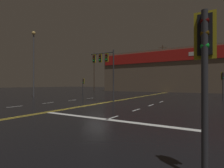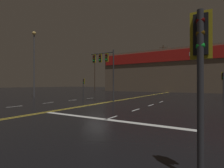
{
  "view_description": "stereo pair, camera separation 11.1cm",
  "coord_description": "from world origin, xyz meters",
  "views": [
    {
      "loc": [
        10.19,
        -14.2,
        1.96
      ],
      "look_at": [
        0.0,
        2.99,
        2.0
      ],
      "focal_mm": 28.0,
      "sensor_mm": 36.0,
      "label": 1
    },
    {
      "loc": [
        10.28,
        -14.15,
        1.96
      ],
      "look_at": [
        0.0,
        2.99,
        2.0
      ],
      "focal_mm": 28.0,
      "sensor_mm": 36.0,
      "label": 2
    }
  ],
  "objects": [
    {
      "name": "traffic_signal_corner_southeast",
      "position": [
        10.01,
        -10.15,
        2.55
      ],
      "size": [
        0.42,
        0.36,
        3.48
      ],
      "color": "#38383D",
      "rests_on": "ground"
    },
    {
      "name": "building_backdrop",
      "position": [
        0.0,
        34.77,
        5.46
      ],
      "size": [
        37.03,
        10.23,
        10.88
      ],
      "color": "#7A6651",
      "rests_on": "ground"
    },
    {
      "name": "traffic_signal_median",
      "position": [
        -0.8,
        2.44,
        4.52
      ],
      "size": [
        3.14,
        0.36,
        5.8
      ],
      "color": "#38383D",
      "rests_on": "ground"
    },
    {
      "name": "utility_pole_row",
      "position": [
        0.17,
        30.53,
        6.37
      ],
      "size": [
        48.16,
        0.26,
        12.96
      ],
      "color": "#4C3828",
      "rests_on": "ground"
    },
    {
      "name": "traffic_signal_corner_northwest",
      "position": [
        -11.16,
        11.2,
        2.22
      ],
      "size": [
        0.42,
        0.36,
        3.04
      ],
      "color": "#38383D",
      "rests_on": "ground"
    },
    {
      "name": "ground_plane",
      "position": [
        0.0,
        0.0,
        0.0
      ],
      "size": [
        200.0,
        200.0,
        0.0
      ],
      "primitive_type": "plane",
      "color": "black"
    },
    {
      "name": "road_markings",
      "position": [
        0.98,
        -1.17,
        0.0
      ],
      "size": [
        14.82,
        60.0,
        0.01
      ],
      "color": "gold",
      "rests_on": "ground"
    },
    {
      "name": "streetlight_near_right",
      "position": [
        -13.65,
        2.57,
        6.36
      ],
      "size": [
        0.56,
        0.56,
        10.06
      ],
      "color": "#59595E",
      "rests_on": "ground"
    },
    {
      "name": "traffic_signal_corner_northeast",
      "position": [
        11.01,
        11.53,
        2.58
      ],
      "size": [
        0.42,
        0.36,
        3.51
      ],
      "color": "#38383D",
      "rests_on": "ground"
    }
  ]
}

